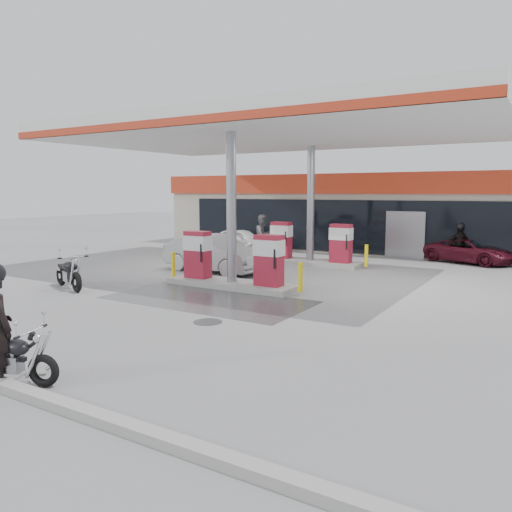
{
  "coord_description": "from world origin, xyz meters",
  "views": [
    {
      "loc": [
        9.06,
        -11.37,
        3.12
      ],
      "look_at": [
        1.38,
        1.26,
        1.2
      ],
      "focal_mm": 35.0,
      "sensor_mm": 36.0,
      "label": 1
    }
  ],
  "objects": [
    {
      "name": "parked_car_right",
      "position": [
        5.81,
        12.0,
        0.53
      ],
      "size": [
        4.15,
        2.89,
        1.05
      ],
      "primitive_type": "imported",
      "rotation": [
        0.0,
        0.0,
        1.24
      ],
      "color": "#591323",
      "rests_on": "ground"
    },
    {
      "name": "parked_motorcycle",
      "position": [
        -4.27,
        -1.01,
        0.49
      ],
      "size": [
        2.07,
        1.1,
        1.1
      ],
      "rotation": [
        0.0,
        0.0,
        -0.35
      ],
      "color": "black",
      "rests_on": "ground"
    },
    {
      "name": "main_motorcycle",
      "position": [
        1.6,
        -6.78,
        0.41
      ],
      "size": [
        1.74,
        0.85,
        0.92
      ],
      "rotation": [
        0.0,
        0.0,
        0.35
      ],
      "color": "black",
      "rests_on": "ground"
    },
    {
      "name": "attendant",
      "position": [
        -2.93,
        9.0,
        1.01
      ],
      "size": [
        0.87,
        1.06,
        2.03
      ],
      "primitive_type": "imported",
      "rotation": [
        0.0,
        0.0,
        1.46
      ],
      "color": "slate",
      "rests_on": "ground"
    },
    {
      "name": "biker_walking",
      "position": [
        5.4,
        11.8,
        0.83
      ],
      "size": [
        1.05,
        0.81,
        1.66
      ],
      "primitive_type": "imported",
      "rotation": [
        0.0,
        0.0,
        0.48
      ],
      "color": "black",
      "rests_on": "ground"
    },
    {
      "name": "wet_patch",
      "position": [
        0.5,
        0.0,
        0.0
      ],
      "size": [
        6.0,
        3.0,
        0.0
      ],
      "primitive_type": "cube",
      "color": "#4C4C4F",
      "rests_on": "ground"
    },
    {
      "name": "drain_cover",
      "position": [
        2.0,
        -2.0,
        0.0
      ],
      "size": [
        0.7,
        0.7,
        0.01
      ],
      "primitive_type": "cylinder",
      "color": "#38383A",
      "rests_on": "ground"
    },
    {
      "name": "pump_island_near",
      "position": [
        0.0,
        2.0,
        0.71
      ],
      "size": [
        5.14,
        1.3,
        1.78
      ],
      "color": "#9E9E99",
      "rests_on": "ground"
    },
    {
      "name": "ground",
      "position": [
        0.0,
        0.0,
        0.0
      ],
      "size": [
        90.0,
        90.0,
        0.0
      ],
      "primitive_type": "plane",
      "color": "gray",
      "rests_on": "ground"
    },
    {
      "name": "parked_car_left",
      "position": [
        -4.5,
        14.0,
        0.55
      ],
      "size": [
        4.08,
        2.74,
        1.1
      ],
      "primitive_type": "imported",
      "rotation": [
        0.0,
        0.0,
        1.92
      ],
      "color": "#581319",
      "rests_on": "ground"
    },
    {
      "name": "hatchback_silver",
      "position": [
        -2.28,
        4.2,
        0.72
      ],
      "size": [
        4.56,
        2.11,
        1.45
      ],
      "primitive_type": "imported",
      "rotation": [
        0.0,
        0.0,
        1.44
      ],
      "color": "#A1A5A9",
      "rests_on": "ground"
    },
    {
      "name": "store_building",
      "position": [
        0.01,
        15.94,
        2.01
      ],
      "size": [
        22.0,
        8.22,
        4.0
      ],
      "color": "#B9AE9B",
      "rests_on": "ground"
    },
    {
      "name": "sedan_white",
      "position": [
        -4.97,
        10.2,
        0.6
      ],
      "size": [
        3.65,
        1.73,
        1.21
      ],
      "primitive_type": "imported",
      "rotation": [
        0.0,
        0.0,
        1.66
      ],
      "color": "white",
      "rests_on": "ground"
    },
    {
      "name": "canopy",
      "position": [
        0.0,
        5.0,
        5.27
      ],
      "size": [
        16.0,
        10.02,
        5.51
      ],
      "color": "silver",
      "rests_on": "ground"
    },
    {
      "name": "pump_island_far",
      "position": [
        0.0,
        8.0,
        0.71
      ],
      "size": [
        5.14,
        1.3,
        1.78
      ],
      "color": "#9E9E99",
      "rests_on": "ground"
    }
  ]
}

